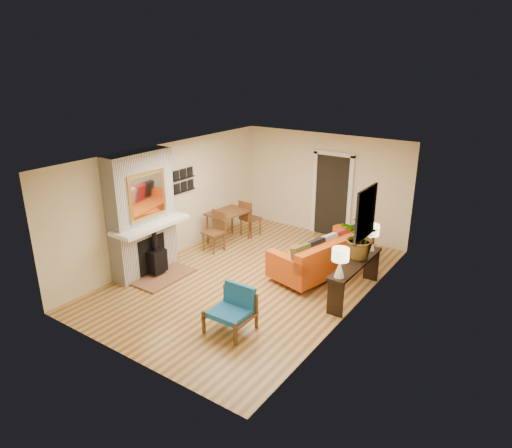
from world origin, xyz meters
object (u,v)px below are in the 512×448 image
at_px(sofa, 325,256).
at_px(blue_chair, 234,307).
at_px(dining_table, 230,218).
at_px(houseplant, 362,237).
at_px(lamp_far, 371,234).
at_px(lamp_near, 340,259).
at_px(ottoman, 307,260).
at_px(console_table, 356,269).

height_order(sofa, blue_chair, sofa).
xyz_separation_m(dining_table, houseplant, (3.63, -0.63, 0.53)).
bearing_deg(lamp_far, houseplant, -91.23).
bearing_deg(lamp_near, sofa, 124.49).
height_order(sofa, lamp_far, lamp_far).
xyz_separation_m(dining_table, lamp_far, (3.64, -0.16, 0.44)).
bearing_deg(blue_chair, ottoman, 90.90).
distance_m(console_table, lamp_far, 0.84).
relative_size(console_table, houseplant, 2.14).
xyz_separation_m(ottoman, console_table, (1.29, -0.46, 0.33)).
relative_size(blue_chair, console_table, 0.40).
xyz_separation_m(ottoman, lamp_near, (1.29, -1.22, 0.82)).
relative_size(ottoman, lamp_near, 2.00).
distance_m(dining_table, lamp_far, 3.67).
xyz_separation_m(sofa, lamp_far, (0.92, 0.10, 0.66)).
bearing_deg(sofa, lamp_far, 6.30).
xyz_separation_m(dining_table, console_table, (3.64, -0.85, -0.05)).
distance_m(sofa, ottoman, 0.42).
xyz_separation_m(sofa, blue_chair, (-0.32, -2.76, -0.01)).
distance_m(console_table, houseplant, 0.62).
relative_size(blue_chair, lamp_far, 1.37).
relative_size(sofa, lamp_near, 4.67).
bearing_deg(blue_chair, houseplant, 62.77).
relative_size(sofa, houseplant, 2.91).
bearing_deg(blue_chair, sofa, 83.35).
relative_size(dining_table, lamp_far, 3.32).
height_order(dining_table, houseplant, houseplant).
distance_m(sofa, dining_table, 2.74).
bearing_deg(ottoman, dining_table, 170.68).
relative_size(blue_chair, houseplant, 0.85).
bearing_deg(houseplant, dining_table, 170.20).
xyz_separation_m(blue_chair, lamp_near, (1.24, 1.42, 0.66)).
distance_m(lamp_near, lamp_far, 1.44).
xyz_separation_m(lamp_near, lamp_far, (0.00, 1.44, 0.00)).
bearing_deg(houseplant, blue_chair, -117.23).
distance_m(dining_table, console_table, 3.74).
bearing_deg(lamp_far, sofa, -173.70).
relative_size(lamp_far, houseplant, 0.62).
height_order(lamp_far, houseplant, houseplant).
bearing_deg(ottoman, lamp_far, 9.86).
height_order(ottoman, lamp_near, lamp_near).
height_order(sofa, houseplant, houseplant).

